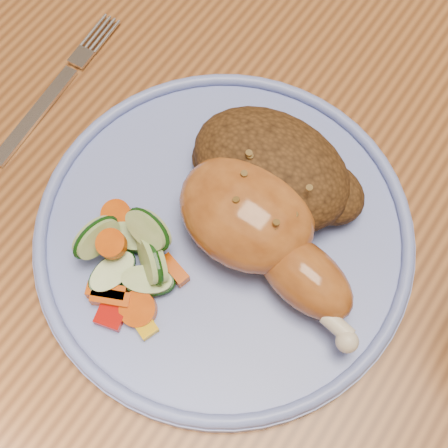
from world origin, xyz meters
name	(u,v)px	position (x,y,z in m)	size (l,w,h in m)	color
ground	(310,355)	(0.00, 0.00, 0.00)	(4.00, 4.00, 0.00)	brown
dining_table	(397,211)	(0.00, 0.00, 0.67)	(0.90, 1.40, 0.75)	brown
plate	(224,235)	(-0.10, -0.15, 0.76)	(0.30, 0.30, 0.01)	#6E7ECC
plate_rim	(224,229)	(-0.10, -0.15, 0.77)	(0.29, 0.29, 0.01)	#6E7ECC
chicken_leg	(260,228)	(-0.08, -0.14, 0.79)	(0.17, 0.09, 0.06)	#AD5D24
rice_pilaf	(274,171)	(-0.09, -0.09, 0.78)	(0.14, 0.10, 0.06)	#472A11
vegetable_pile	(130,258)	(-0.14, -0.21, 0.78)	(0.09, 0.10, 0.05)	#A50A05
fork	(53,93)	(-0.30, -0.12, 0.75)	(0.03, 0.16, 0.00)	silver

